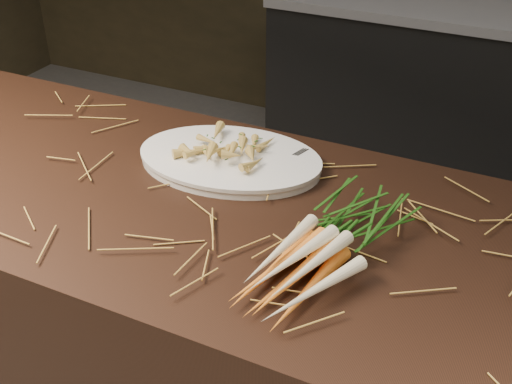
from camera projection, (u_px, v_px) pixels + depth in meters
main_counter at (217, 356)px, 1.55m from camera, size 2.40×0.70×0.90m
back_counter at (475, 98)px, 2.89m from camera, size 1.82×0.62×0.84m
straw_bedding at (209, 198)px, 1.30m from camera, size 1.40×0.60×0.02m
root_veg_bunch at (332, 237)px, 1.14m from camera, size 0.23×0.46×0.08m
serving_platter at (230, 161)px, 1.43m from camera, size 0.44×0.33×0.02m
roasted_veg_heap at (230, 148)px, 1.41m from camera, size 0.22×0.17×0.05m
serving_fork at (291, 170)px, 1.37m from camera, size 0.06×0.15×0.00m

